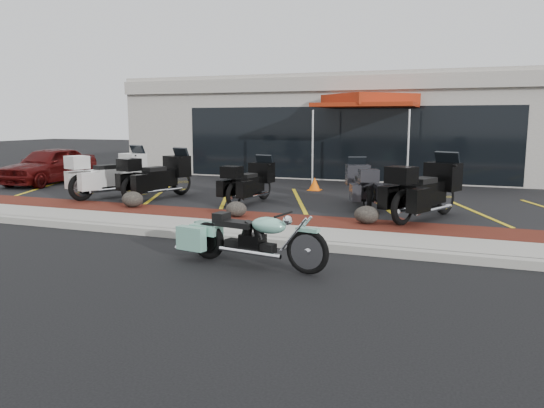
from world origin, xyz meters
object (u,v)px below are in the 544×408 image
at_px(hero_cruiser, 308,245).
at_px(traffic_cone, 315,184).
at_px(parked_car, 49,165).
at_px(popup_canopy, 369,103).
at_px(touring_white, 138,170).

relative_size(hero_cruiser, traffic_cone, 6.58).
bearing_deg(hero_cruiser, parked_car, 158.46).
height_order(hero_cruiser, popup_canopy, popup_canopy).
bearing_deg(parked_car, hero_cruiser, -32.88).
bearing_deg(traffic_cone, parked_car, -170.37).
relative_size(traffic_cone, popup_canopy, 0.10).
relative_size(touring_white, popup_canopy, 0.65).
xyz_separation_m(hero_cruiser, popup_canopy, (-1.11, 10.75, 2.44)).
bearing_deg(traffic_cone, touring_white, -150.09).
xyz_separation_m(hero_cruiser, touring_white, (-6.97, 5.72, 0.41)).
distance_m(touring_white, popup_canopy, 7.98).
height_order(traffic_cone, popup_canopy, popup_canopy).
xyz_separation_m(hero_cruiser, parked_car, (-11.36, 6.87, 0.32)).
relative_size(touring_white, parked_car, 0.67).
bearing_deg(touring_white, parked_car, 95.83).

